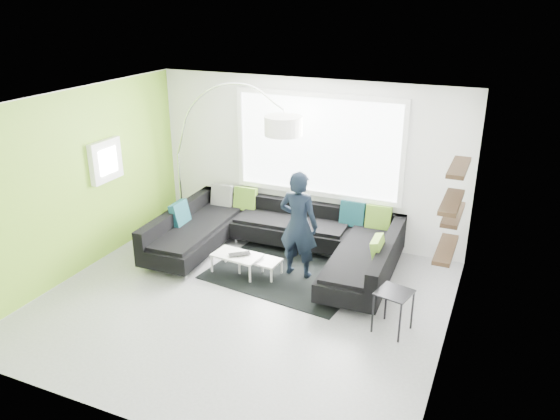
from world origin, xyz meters
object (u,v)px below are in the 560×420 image
(person, at_px, (299,225))
(side_table, at_px, (393,311))
(coffee_table, at_px, (249,264))
(arc_lamp, at_px, (178,153))
(laptop, at_px, (240,256))
(sectional_sofa, at_px, (276,242))

(person, bearing_deg, side_table, 153.38)
(coffee_table, relative_size, arc_lamp, 0.35)
(person, distance_m, laptop, 1.03)
(sectional_sofa, height_order, side_table, sectional_sofa)
(sectional_sofa, height_order, laptop, sectional_sofa)
(coffee_table, distance_m, person, 1.03)
(laptop, bearing_deg, arc_lamp, 106.32)
(sectional_sofa, distance_m, arc_lamp, 2.60)
(arc_lamp, bearing_deg, side_table, -11.61)
(sectional_sofa, bearing_deg, arc_lamp, 159.39)
(sectional_sofa, distance_m, coffee_table, 0.60)
(coffee_table, height_order, laptop, laptop)
(sectional_sofa, height_order, coffee_table, sectional_sofa)
(arc_lamp, relative_size, side_table, 4.83)
(coffee_table, bearing_deg, sectional_sofa, 71.48)
(side_table, distance_m, laptop, 2.55)
(side_table, relative_size, person, 0.34)
(arc_lamp, xyz_separation_m, person, (2.75, -1.00, -0.54))
(sectional_sofa, bearing_deg, coffee_table, -115.68)
(person, bearing_deg, coffee_table, 23.62)
(coffee_table, relative_size, person, 0.57)
(laptop, bearing_deg, side_table, -51.27)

